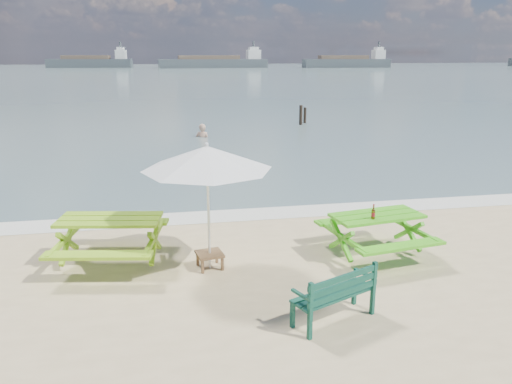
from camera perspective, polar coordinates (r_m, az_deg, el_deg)
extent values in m
plane|color=slate|center=(91.44, -10.02, 13.13)|extent=(300.00, 300.00, 0.00)
cube|color=silver|center=(11.63, -3.43, -2.72)|extent=(22.00, 0.90, 0.01)
cube|color=#82B81B|center=(9.20, -16.41, -3.04)|extent=(1.89, 1.12, 0.06)
cube|color=#82B81B|center=(10.06, -15.04, -3.32)|extent=(1.80, 0.61, 0.06)
cube|color=#82B81B|center=(8.56, -17.69, -6.92)|extent=(1.80, 0.61, 0.06)
cube|color=#82B81B|center=(9.34, -16.20, -5.61)|extent=(1.81, 1.27, 0.75)
cube|color=#45B11A|center=(9.46, 13.68, -2.64)|extent=(1.77, 1.03, 0.05)
cube|color=#45B11A|center=(10.18, 11.18, -3.03)|extent=(1.69, 0.55, 0.05)
cube|color=#45B11A|center=(8.97, 16.27, -5.98)|extent=(1.69, 0.55, 0.05)
cube|color=#45B11A|center=(9.60, 13.52, -5.00)|extent=(1.69, 1.17, 0.71)
cube|color=#0E3D2F|center=(7.21, 8.81, -11.47)|extent=(1.32, 0.86, 0.04)
cube|color=#0E3D2F|center=(6.99, 10.02, -10.46)|extent=(1.18, 0.55, 0.33)
cube|color=#0E3D2F|center=(7.31, 8.75, -12.87)|extent=(1.26, 0.88, 0.40)
cube|color=brown|center=(8.84, -5.32, -7.06)|extent=(0.51, 0.51, 0.04)
cube|color=brown|center=(8.89, -5.30, -7.90)|extent=(0.45, 0.45, 0.25)
cylinder|color=silver|center=(8.56, -5.46, -2.15)|extent=(0.04, 0.04, 2.12)
cone|color=silver|center=(8.33, -5.62, 3.93)|extent=(2.55, 2.55, 0.40)
cylinder|color=#944815|center=(9.15, 13.24, -2.53)|extent=(0.07, 0.07, 0.16)
cylinder|color=#944815|center=(9.11, 13.30, -1.63)|extent=(0.03, 0.03, 0.08)
cylinder|color=maroon|center=(9.15, 13.24, -2.53)|extent=(0.07, 0.07, 0.06)
imported|color=tan|center=(22.79, -6.11, 5.52)|extent=(0.77, 0.63, 1.80)
cylinder|color=black|center=(26.50, 5.14, 8.54)|extent=(0.17, 0.17, 1.22)
cylinder|color=black|center=(27.20, 5.61, 8.51)|extent=(0.15, 0.15, 1.03)
cube|color=#3D4448|center=(126.19, -4.90, 14.39)|extent=(26.63, 5.00, 2.20)
cube|color=silver|center=(127.96, -0.29, 15.45)|extent=(3.29, 3.12, 2.20)
cube|color=#3D4448|center=(135.21, -18.46, 13.75)|extent=(20.81, 5.87, 2.20)
cube|color=silver|center=(133.70, -15.17, 14.94)|extent=(2.73, 3.21, 2.20)
cube|color=#3D4448|center=(130.40, 10.29, 14.24)|extent=(21.91, 4.42, 2.20)
cube|color=silver|center=(133.36, 13.82, 15.02)|extent=(2.68, 3.05, 2.20)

